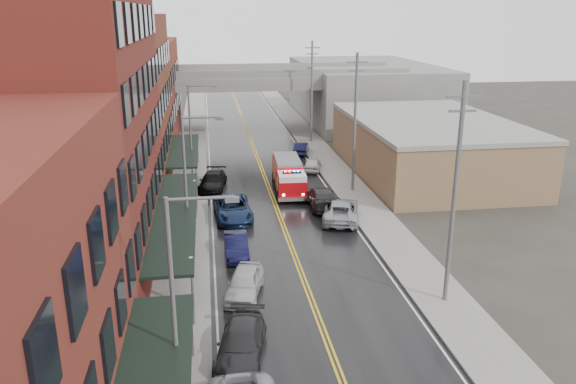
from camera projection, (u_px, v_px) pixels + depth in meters
road at (279, 215)px, 43.88m from camera, size 11.00×160.00×0.02m
sidewalk_left at (184, 219)px, 42.86m from camera, size 3.00×160.00×0.15m
sidewalk_right at (369, 210)px, 44.87m from camera, size 3.00×160.00×0.15m
curb_left at (206, 218)px, 43.09m from camera, size 0.30×160.00×0.15m
curb_right at (349, 211)px, 44.64m from camera, size 0.30×160.00×0.15m
brick_building_b at (68, 122)px, 32.71m from camera, size 9.00×20.00×18.00m
brick_building_c at (115, 103)px, 49.66m from camera, size 9.00×15.00×15.00m
brick_building_far at (137, 93)px, 66.61m from camera, size 9.00×20.00×12.00m
tan_building at (428, 148)px, 54.74m from camera, size 14.00×22.00×5.00m
right_far_block at (365, 91)px, 82.82m from camera, size 18.00×30.00×8.00m
awning_1 at (175, 214)px, 35.35m from camera, size 2.60×18.00×3.09m
awning_2 at (184, 150)px, 51.84m from camera, size 2.60×13.00×3.09m
globe_lamp_1 at (192, 271)px, 29.11m from camera, size 0.44×0.44×3.12m
globe_lamp_2 at (195, 190)px, 42.30m from camera, size 0.44×0.44×3.12m
street_lamp_0 at (179, 295)px, 20.67m from camera, size 2.64×0.22×9.00m
street_lamp_1 at (189, 176)px, 35.75m from camera, size 2.64×0.22×9.00m
street_lamp_2 at (193, 127)px, 50.82m from camera, size 2.64×0.22×9.00m
utility_pole_0 at (455, 192)px, 28.82m from camera, size 1.80×0.24×12.00m
utility_pole_1 at (355, 121)px, 47.66m from camera, size 1.80×0.24×12.00m
utility_pole_2 at (312, 90)px, 66.50m from camera, size 1.80×0.24×12.00m
overpass at (247, 87)px, 72.21m from camera, size 40.00×10.00×7.50m
fire_truck at (289, 175)px, 49.19m from camera, size 3.29×7.65×2.76m
parked_car_left_3 at (241, 343)px, 25.58m from camera, size 3.00×5.27×1.44m
parked_car_left_4 at (244, 283)px, 31.22m from camera, size 2.80×4.72×1.51m
parked_car_left_5 at (236, 246)px, 36.38m from camera, size 1.49×4.22×1.39m
parked_car_left_6 at (233, 208)px, 42.90m from camera, size 2.97×5.96×1.62m
parked_car_left_7 at (213, 181)px, 49.97m from camera, size 2.95×5.53×1.52m
parked_car_right_0 at (341, 210)px, 42.56m from camera, size 3.95×6.20×1.59m
parked_car_right_1 at (321, 197)px, 45.52m from camera, size 2.34×5.58×1.61m
parked_car_right_2 at (313, 164)px, 56.04m from camera, size 2.50×4.17×1.33m
parked_car_right_3 at (301, 148)px, 62.49m from camera, size 2.40×4.29×1.34m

